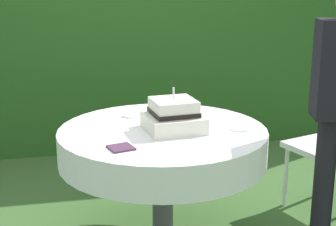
{
  "coord_description": "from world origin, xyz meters",
  "views": [
    {
      "loc": [
        -0.56,
        -2.78,
        1.63
      ],
      "look_at": [
        0.03,
        -0.02,
        0.86
      ],
      "focal_mm": 54.31,
      "sensor_mm": 36.0,
      "label": 1
    }
  ],
  "objects_px": {
    "napkin_stack": "(121,148)",
    "serving_plate_far": "(130,115)",
    "cake_table": "(163,146)",
    "wedding_cake": "(174,116)",
    "garden_chair": "(331,141)",
    "serving_plate_near": "(240,128)"
  },
  "relations": [
    {
      "from": "serving_plate_far",
      "to": "garden_chair",
      "type": "xyz_separation_m",
      "value": [
        1.35,
        -0.11,
        -0.23
      ]
    },
    {
      "from": "wedding_cake",
      "to": "napkin_stack",
      "type": "xyz_separation_m",
      "value": [
        -0.34,
        -0.27,
        -0.08
      ]
    },
    {
      "from": "cake_table",
      "to": "napkin_stack",
      "type": "height_order",
      "value": "napkin_stack"
    },
    {
      "from": "garden_chair",
      "to": "cake_table",
      "type": "bearing_deg",
      "value": -170.66
    },
    {
      "from": "serving_plate_far",
      "to": "napkin_stack",
      "type": "relative_size",
      "value": 0.87
    },
    {
      "from": "serving_plate_near",
      "to": "serving_plate_far",
      "type": "xyz_separation_m",
      "value": [
        -0.58,
        0.41,
        0.0
      ]
    },
    {
      "from": "serving_plate_far",
      "to": "garden_chair",
      "type": "relative_size",
      "value": 0.12
    },
    {
      "from": "cake_table",
      "to": "serving_plate_far",
      "type": "height_order",
      "value": "serving_plate_far"
    },
    {
      "from": "garden_chair",
      "to": "serving_plate_near",
      "type": "bearing_deg",
      "value": -158.81
    },
    {
      "from": "serving_plate_near",
      "to": "garden_chair",
      "type": "relative_size",
      "value": 0.13
    },
    {
      "from": "napkin_stack",
      "to": "serving_plate_far",
      "type": "bearing_deg",
      "value": 77.55
    },
    {
      "from": "wedding_cake",
      "to": "napkin_stack",
      "type": "height_order",
      "value": "wedding_cake"
    },
    {
      "from": "napkin_stack",
      "to": "serving_plate_near",
      "type": "bearing_deg",
      "value": 15.24
    },
    {
      "from": "serving_plate_far",
      "to": "wedding_cake",
      "type": "bearing_deg",
      "value": -58.6
    },
    {
      "from": "serving_plate_near",
      "to": "serving_plate_far",
      "type": "distance_m",
      "value": 0.71
    },
    {
      "from": "serving_plate_far",
      "to": "napkin_stack",
      "type": "bearing_deg",
      "value": -102.45
    },
    {
      "from": "cake_table",
      "to": "serving_plate_far",
      "type": "xyz_separation_m",
      "value": [
        -0.15,
        0.31,
        0.11
      ]
    },
    {
      "from": "napkin_stack",
      "to": "garden_chair",
      "type": "xyz_separation_m",
      "value": [
        1.49,
        0.49,
        -0.23
      ]
    },
    {
      "from": "wedding_cake",
      "to": "garden_chair",
      "type": "bearing_deg",
      "value": 11.24
    },
    {
      "from": "serving_plate_near",
      "to": "garden_chair",
      "type": "bearing_deg",
      "value": 21.19
    },
    {
      "from": "serving_plate_far",
      "to": "garden_chair",
      "type": "distance_m",
      "value": 1.38
    },
    {
      "from": "serving_plate_far",
      "to": "serving_plate_near",
      "type": "bearing_deg",
      "value": -35.08
    }
  ]
}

